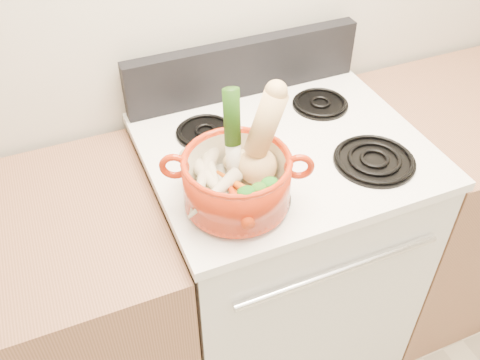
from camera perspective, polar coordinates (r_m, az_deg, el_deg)
name	(u,v)px	position (r m, az deg, el deg)	size (l,w,h in m)	color
stove_body	(277,257)	(1.87, 4.02, -8.24)	(0.76, 0.65, 0.92)	silver
cooktop	(285,150)	(1.53, 4.85, 3.26)	(0.78, 0.67, 0.03)	white
control_backsplash	(244,68)	(1.70, 0.44, 11.88)	(0.76, 0.05, 0.18)	black
oven_handle	(340,271)	(1.44, 10.62, -9.48)	(0.02, 0.02, 0.60)	silver
burner_front_left	(247,197)	(1.34, 0.70, -1.79)	(0.22, 0.22, 0.02)	black
burner_front_right	(374,159)	(1.50, 14.15, 2.14)	(0.22, 0.22, 0.02)	black
burner_back_left	(206,131)	(1.56, -3.69, 5.22)	(0.17, 0.17, 0.02)	black
burner_back_right	(320,103)	(1.70, 8.56, 8.13)	(0.17, 0.17, 0.02)	black
dutch_oven	(237,180)	(1.28, -0.35, -0.03)	(0.26, 0.26, 0.13)	#AA250A
pot_handle_left	(174,166)	(1.26, -7.04, 1.46)	(0.07, 0.07, 0.02)	#AA250A
pot_handle_right	(299,167)	(1.26, 6.34, 1.43)	(0.07, 0.07, 0.02)	#AA250A
squash	(267,137)	(1.27, 2.85, 4.57)	(0.10, 0.10, 0.25)	#E2B974
leek	(233,137)	(1.26, -0.71, 4.65)	(0.04, 0.04, 0.26)	silver
ginger	(240,161)	(1.36, 0.04, 2.08)	(0.09, 0.07, 0.05)	tan
parsnip_0	(213,182)	(1.29, -2.91, -0.25)	(0.05, 0.05, 0.24)	#EDE4C0
parsnip_1	(202,181)	(1.29, -4.09, -0.06)	(0.04, 0.04, 0.21)	beige
parsnip_2	(213,174)	(1.30, -2.85, 0.63)	(0.04, 0.04, 0.17)	beige
parsnip_3	(214,193)	(1.25, -2.84, -1.45)	(0.04, 0.04, 0.17)	beige
carrot_0	(240,198)	(1.27, 0.03, -1.88)	(0.03, 0.03, 0.14)	#CD4A0A
carrot_1	(237,203)	(1.24, -0.31, -2.43)	(0.03, 0.03, 0.15)	red
carrot_2	(242,189)	(1.27, 0.21, -0.95)	(0.03, 0.03, 0.16)	#CF520A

